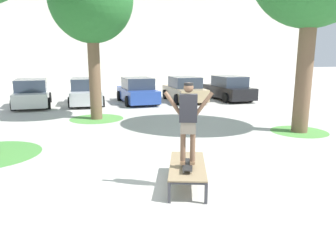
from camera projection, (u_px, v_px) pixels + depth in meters
name	position (u px, v px, depth m)	size (l,w,h in m)	color
ground_plane	(190.00, 188.00, 6.90)	(120.00, 120.00, 0.00)	#B7B5AD
building_facade	(126.00, 18.00, 35.29)	(43.28, 4.00, 13.59)	silver
skate_box	(187.00, 167.00, 7.00)	(1.34, 2.04, 0.46)	#38383D
skateboard	(188.00, 165.00, 6.75)	(0.46, 0.82, 0.09)	black
skater	(188.00, 118.00, 6.54)	(0.96, 0.42, 1.69)	brown
grass_patch_near_right	(299.00, 131.00, 12.01)	(2.06, 2.06, 0.01)	#519342
grass_patch_mid_back	(97.00, 119.00, 14.44)	(2.37, 2.37, 0.01)	#519342
car_white	(32.00, 94.00, 17.86)	(2.04, 4.26, 1.50)	silver
car_silver	(86.00, 92.00, 18.66)	(2.07, 4.27, 1.50)	#B7BABF
car_blue	(137.00, 91.00, 19.12)	(2.04, 4.26, 1.50)	#28479E
car_tan	(184.00, 90.00, 19.86)	(1.98, 4.23, 1.50)	tan
car_black	(228.00, 89.00, 20.53)	(2.03, 4.25, 1.50)	black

